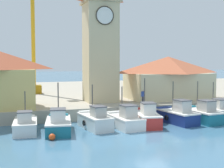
% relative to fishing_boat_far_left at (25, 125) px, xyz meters
% --- Properties ---
extents(ground_plane, '(300.00, 300.00, 0.00)m').
position_rel_fishing_boat_far_left_xyz_m(ground_plane, '(9.76, -4.17, -0.67)').
color(ground_plane, teal).
extents(quay_wharf, '(120.00, 40.00, 1.25)m').
position_rel_fishing_boat_far_left_xyz_m(quay_wharf, '(9.76, 23.29, -0.04)').
color(quay_wharf, '#A89E89').
rests_on(quay_wharf, ground).
extents(fishing_boat_far_left, '(2.18, 4.35, 3.45)m').
position_rel_fishing_boat_far_left_xyz_m(fishing_boat_far_left, '(0.00, 0.00, 0.00)').
color(fishing_boat_far_left, silver).
rests_on(fishing_boat_far_left, ground).
extents(fishing_boat_left_outer, '(2.74, 5.06, 4.16)m').
position_rel_fishing_boat_far_left_xyz_m(fishing_boat_left_outer, '(2.67, -0.68, 0.04)').
color(fishing_boat_left_outer, '#196B7F').
rests_on(fishing_boat_left_outer, ground).
extents(fishing_boat_left_inner, '(2.45, 4.55, 3.90)m').
position_rel_fishing_boat_far_left_xyz_m(fishing_boat_left_inner, '(5.95, -0.32, 0.09)').
color(fishing_boat_left_inner, silver).
rests_on(fishing_boat_left_inner, ground).
extents(fishing_boat_mid_left, '(2.46, 4.70, 3.68)m').
position_rel_fishing_boat_far_left_xyz_m(fishing_boat_mid_left, '(8.64, -0.66, 0.05)').
color(fishing_boat_mid_left, silver).
rests_on(fishing_boat_mid_left, ground).
extents(fishing_boat_center, '(2.71, 4.98, 4.38)m').
position_rel_fishing_boat_far_left_xyz_m(fishing_boat_center, '(10.81, -0.43, 0.11)').
color(fishing_boat_center, '#AD2823').
rests_on(fishing_boat_center, ground).
extents(fishing_boat_mid_right, '(2.70, 4.96, 4.00)m').
position_rel_fishing_boat_far_left_xyz_m(fishing_boat_mid_right, '(14.16, -0.22, 0.12)').
color(fishing_boat_mid_right, navy).
rests_on(fishing_boat_mid_right, ground).
extents(fishing_boat_right_inner, '(2.57, 4.79, 3.99)m').
position_rel_fishing_boat_far_left_xyz_m(fishing_boat_right_inner, '(16.69, -0.51, 0.10)').
color(fishing_boat_right_inner, '#196B7F').
rests_on(fishing_boat_right_inner, ground).
extents(fishing_boat_right_outer, '(2.25, 4.37, 3.80)m').
position_rel_fishing_boat_far_left_xyz_m(fishing_boat_right_outer, '(19.04, 0.36, 0.10)').
color(fishing_boat_right_outer, silver).
rests_on(fishing_boat_right_outer, ground).
extents(clock_tower, '(4.05, 4.05, 15.82)m').
position_rel_fishing_boat_far_left_xyz_m(clock_tower, '(8.87, 8.36, 8.04)').
color(clock_tower, beige).
rests_on(clock_tower, quay_wharf).
extents(warehouse_right, '(10.31, 6.45, 5.28)m').
position_rel_fishing_boat_far_left_xyz_m(warehouse_right, '(17.71, 8.43, 3.29)').
color(warehouse_right, beige).
rests_on(warehouse_right, quay_wharf).
extents(port_crane_near, '(5.40, 8.92, 20.39)m').
position_rel_fishing_boat_far_left_xyz_m(port_crane_near, '(2.11, 19.76, 8.54)').
color(port_crane_near, '#976E11').
rests_on(port_crane_near, quay_wharf).
extents(mooring_buoy, '(0.51, 0.51, 0.51)m').
position_rel_fishing_boat_far_left_xyz_m(mooring_buoy, '(1.84, -3.19, -0.41)').
color(mooring_buoy, '#E54C19').
rests_on(mooring_buoy, ground).
extents(dock_worker_near_tower, '(0.34, 0.22, 1.62)m').
position_rel_fishing_boat_far_left_xyz_m(dock_worker_near_tower, '(12.64, 4.60, 1.43)').
color(dock_worker_near_tower, '#33333D').
rests_on(dock_worker_near_tower, quay_wharf).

